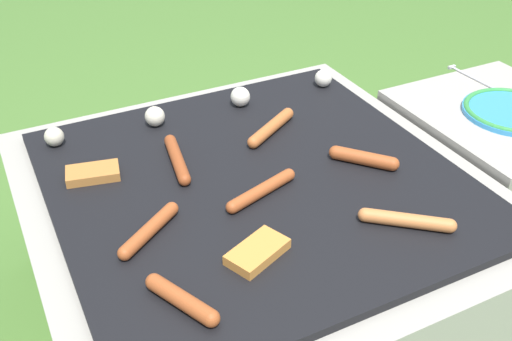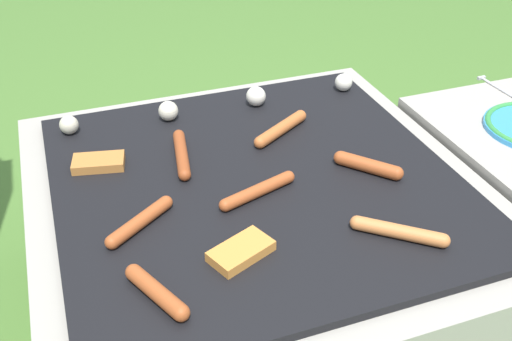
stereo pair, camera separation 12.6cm
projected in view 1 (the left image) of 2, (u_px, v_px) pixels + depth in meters
The scene contains 15 objects.
ground_plane at pixel (256, 316), 1.51m from camera, with size 14.00×14.00×0.00m, color #47702D.
grill at pixel (256, 254), 1.39m from camera, with size 0.95×0.95×0.42m.
side_ledge at pixel (486, 178), 1.65m from camera, with size 0.44×0.47×0.42m.
sausage_back_right at pixel (407, 220), 1.13m from camera, with size 0.15×0.13×0.03m.
sausage_front_right at pixel (262, 190), 1.22m from camera, with size 0.18×0.07×0.03m.
sausage_front_left at pixel (364, 158), 1.31m from camera, with size 0.11×0.13×0.03m.
sausage_front_center at pixel (182, 299), 0.96m from camera, with size 0.08×0.15×0.03m.
sausage_mid_left at pixel (149, 230), 1.11m from camera, with size 0.15×0.11×0.03m.
sausage_back_left at pixel (271, 127), 1.43m from camera, with size 0.17×0.11×0.03m.
sausage_back_center at pixel (177, 159), 1.31m from camera, with size 0.05×0.19×0.03m.
bread_slice_right at pixel (93, 173), 1.27m from camera, with size 0.12×0.08×0.02m.
bread_slice_center at pixel (257, 252), 1.07m from camera, with size 0.13×0.10×0.02m.
mushroom_row at pixel (204, 105), 1.50m from camera, with size 0.76×0.06×0.05m.
plate_colorful at pixel (512, 111), 1.51m from camera, with size 0.24×0.24×0.02m.
fork_utensil at pixel (472, 77), 1.68m from camera, with size 0.02×0.19×0.01m.
Camera 1 is at (-0.47, -0.93, 1.15)m, focal length 42.00 mm.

